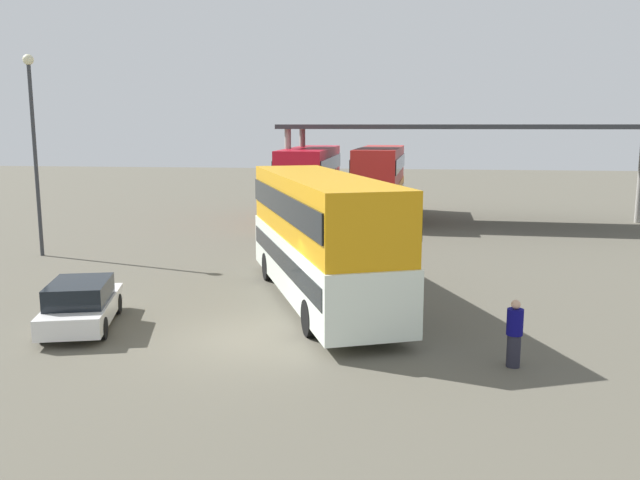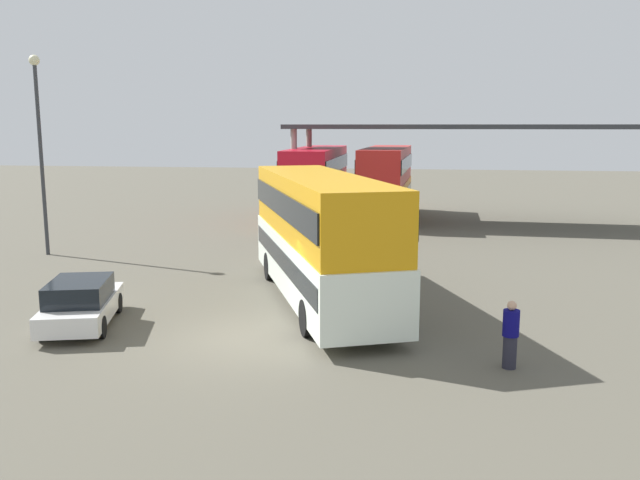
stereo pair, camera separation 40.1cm
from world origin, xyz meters
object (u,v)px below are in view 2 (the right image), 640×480
parked_hatchback (81,303)px  pedestrian_waiting (510,335)px  double_decker_main (320,233)px  double_decker_near_canopy (316,181)px  double_decker_mid_row (386,180)px  lamppost_tall (39,133)px

parked_hatchback → pedestrian_waiting: pedestrian_waiting is taller
double_decker_main → double_decker_near_canopy: size_ratio=1.03×
double_decker_near_canopy → pedestrian_waiting: bearing=-161.0°
double_decker_main → double_decker_mid_row: (1.18, 19.51, 0.12)m
double_decker_main → double_decker_mid_row: 19.55m
double_decker_main → double_decker_mid_row: double_decker_mid_row is taller
parked_hatchback → pedestrian_waiting: size_ratio=2.63×
double_decker_main → double_decker_near_canopy: bearing=-12.3°
lamppost_tall → pedestrian_waiting: size_ratio=5.26×
double_decker_near_canopy → lamppost_tall: size_ratio=1.27×
double_decker_main → double_decker_near_canopy: (-2.88, 18.28, 0.12)m
parked_hatchback → double_decker_mid_row: 24.35m
double_decker_near_canopy → double_decker_mid_row: size_ratio=1.05×
double_decker_near_canopy → double_decker_mid_row: double_decker_mid_row is taller
double_decker_near_canopy → lamppost_tall: lamppost_tall is taller
double_decker_mid_row → double_decker_main: bearing=179.1°
lamppost_tall → pedestrian_waiting: 21.80m
lamppost_tall → pedestrian_waiting: bearing=-31.8°
pedestrian_waiting → lamppost_tall: bearing=146.7°
double_decker_main → lamppost_tall: size_ratio=1.30×
parked_hatchback → lamppost_tall: (-6.68, 9.61, 4.61)m
double_decker_main → double_decker_near_canopy: 18.51m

